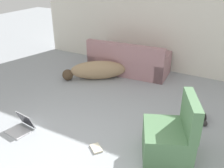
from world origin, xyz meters
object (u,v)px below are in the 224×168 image
laptop_open (22,125)px  side_chair (170,138)px  cat (201,115)px  couch (129,62)px  dog (96,70)px  book_cream (96,148)px

laptop_open → side_chair: size_ratio=0.43×
cat → laptop_open: (-2.40, -1.64, 0.00)m
couch → cat: bearing=142.8°
dog → cat: bearing=132.2°
dog → side_chair: 2.79m
couch → side_chair: 2.95m
dog → laptop_open: dog is taller
laptop_open → side_chair: (2.20, 0.51, 0.22)m
couch → laptop_open: bearing=76.6°
cat → book_cream: bearing=-67.9°
couch → book_cream: bearing=102.1°
book_cream → laptop_open: bearing=-172.8°
laptop_open → book_cream: size_ratio=1.63×
side_chair → cat: bearing=146.1°
couch → laptop_open: couch is taller
laptop_open → dog: bearing=96.9°
couch → side_chair: bearing=121.8°
laptop_open → book_cream: (1.26, 0.16, -0.07)m
side_chair → book_cream: bearing=-93.4°
dog → cat: dog is taller
cat → couch: bearing=-153.2°
dog → cat: size_ratio=3.13×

